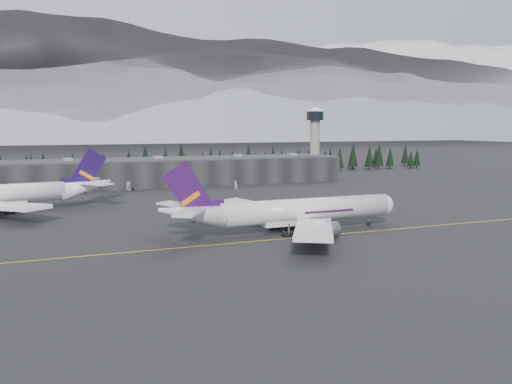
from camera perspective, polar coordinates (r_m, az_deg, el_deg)
name	(u,v)px	position (r m, az deg, el deg)	size (l,w,h in m)	color
ground	(284,237)	(126.83, 3.23, -5.14)	(1400.00, 1400.00, 0.00)	black
taxiline	(287,238)	(125.05, 3.60, -5.32)	(400.00, 0.40, 0.02)	gold
terminal	(179,171)	(244.22, -8.80, 2.38)	(160.00, 30.00, 12.60)	black
control_tower	(315,135)	(271.75, 6.75, 6.54)	(10.00, 10.00, 37.70)	gray
treeline	(165,163)	(280.30, -10.39, 3.24)	(360.00, 20.00, 15.00)	black
mountain_ridge	(91,140)	(1114.46, -18.30, 5.71)	(4400.00, 900.00, 420.00)	white
jet_main	(286,212)	(130.84, 3.48, -2.27)	(66.90, 61.80, 19.68)	silver
jet_parked	(3,195)	(181.56, -26.95, -0.27)	(69.00, 63.23, 20.40)	white
gse_vehicle_a	(129,190)	(220.78, -14.35, 0.22)	(2.10, 4.56, 1.27)	#BBBBBD
gse_vehicle_b	(236,188)	(221.45, -2.31, 0.48)	(1.57, 3.90, 1.33)	silver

